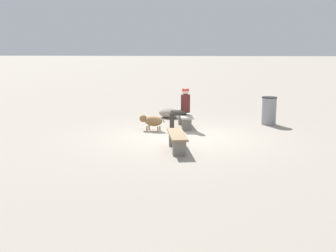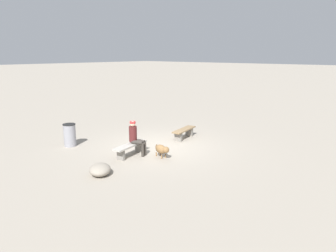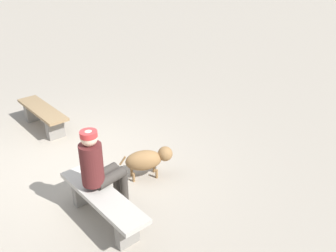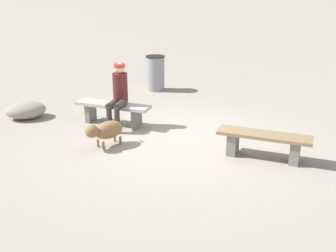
{
  "view_description": "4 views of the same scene",
  "coord_description": "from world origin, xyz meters",
  "px_view_note": "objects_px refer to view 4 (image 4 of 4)",
  "views": [
    {
      "loc": [
        -12.68,
        -0.64,
        2.68
      ],
      "look_at": [
        -1.35,
        0.29,
        0.58
      ],
      "focal_mm": 46.47,
      "sensor_mm": 36.0,
      "label": 1
    },
    {
      "loc": [
        9.07,
        8.31,
        3.83
      ],
      "look_at": [
        -1.38,
        -0.69,
        0.53
      ],
      "focal_mm": 32.58,
      "sensor_mm": 36.0,
      "label": 2
    },
    {
      "loc": [
        5.41,
        -1.32,
        3.42
      ],
      "look_at": [
        0.17,
        1.87,
        0.36
      ],
      "focal_mm": 39.24,
      "sensor_mm": 36.0,
      "label": 3
    },
    {
      "loc": [
        -3.56,
        6.31,
        2.87
      ],
      "look_at": [
        -0.1,
        0.57,
        0.46
      ],
      "focal_mm": 43.1,
      "sensor_mm": 36.0,
      "label": 4
    }
  ],
  "objects_px": {
    "bench_left": "(264,142)",
    "dog": "(106,130)",
    "boulder": "(26,110)",
    "bench_right": "(113,109)",
    "seated_person": "(119,92)",
    "trash_bin": "(155,73)"
  },
  "relations": [
    {
      "from": "bench_left",
      "to": "dog",
      "type": "relative_size",
      "value": 1.91
    },
    {
      "from": "dog",
      "to": "boulder",
      "type": "bearing_deg",
      "value": -82.27
    },
    {
      "from": "bench_left",
      "to": "boulder",
      "type": "relative_size",
      "value": 1.88
    },
    {
      "from": "bench_left",
      "to": "dog",
      "type": "distance_m",
      "value": 2.81
    },
    {
      "from": "boulder",
      "to": "bench_right",
      "type": "bearing_deg",
      "value": -160.8
    },
    {
      "from": "bench_right",
      "to": "seated_person",
      "type": "distance_m",
      "value": 0.48
    },
    {
      "from": "bench_left",
      "to": "dog",
      "type": "bearing_deg",
      "value": 11.02
    },
    {
      "from": "dog",
      "to": "trash_bin",
      "type": "xyz_separation_m",
      "value": [
        1.44,
        -3.91,
        0.16
      ]
    },
    {
      "from": "bench_left",
      "to": "bench_right",
      "type": "distance_m",
      "value": 3.29
    },
    {
      "from": "bench_left",
      "to": "boulder",
      "type": "xyz_separation_m",
      "value": [
        5.2,
        0.62,
        -0.12
      ]
    },
    {
      "from": "seated_person",
      "to": "trash_bin",
      "type": "relative_size",
      "value": 1.38
    },
    {
      "from": "boulder",
      "to": "trash_bin",
      "type": "bearing_deg",
      "value": -107.67
    },
    {
      "from": "dog",
      "to": "trash_bin",
      "type": "bearing_deg",
      "value": -143.93
    },
    {
      "from": "bench_right",
      "to": "dog",
      "type": "bearing_deg",
      "value": 112.86
    },
    {
      "from": "seated_person",
      "to": "dog",
      "type": "bearing_deg",
      "value": 96.98
    },
    {
      "from": "dog",
      "to": "bench_right",
      "type": "bearing_deg",
      "value": -131.78
    },
    {
      "from": "bench_left",
      "to": "bench_right",
      "type": "height_order",
      "value": "bench_right"
    },
    {
      "from": "seated_person",
      "to": "bench_right",
      "type": "bearing_deg",
      "value": -33.48
    },
    {
      "from": "bench_left",
      "to": "seated_person",
      "type": "distance_m",
      "value": 3.09
    },
    {
      "from": "dog",
      "to": "boulder",
      "type": "xyz_separation_m",
      "value": [
        2.57,
        -0.37,
        -0.14
      ]
    },
    {
      "from": "trash_bin",
      "to": "bench_left",
      "type": "bearing_deg",
      "value": 144.25
    },
    {
      "from": "bench_left",
      "to": "dog",
      "type": "xyz_separation_m",
      "value": [
        2.63,
        0.98,
        0.02
      ]
    }
  ]
}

